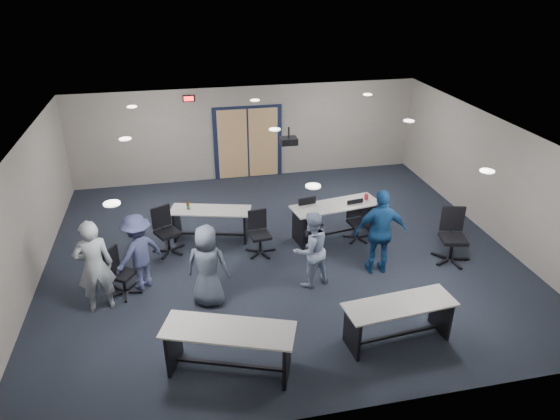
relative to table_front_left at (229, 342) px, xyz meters
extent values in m
plane|color=black|center=(1.51, 3.35, -0.56)|extent=(10.00, 10.00, 0.00)
cube|color=gray|center=(1.51, 7.85, 0.79)|extent=(10.00, 0.04, 2.70)
cube|color=gray|center=(1.51, -1.15, 0.79)|extent=(10.00, 0.04, 2.70)
cube|color=gray|center=(-3.49, 3.35, 0.79)|extent=(0.04, 9.00, 2.70)
cube|color=gray|center=(6.51, 3.35, 0.79)|extent=(0.04, 9.00, 2.70)
cube|color=white|center=(1.51, 3.35, 2.14)|extent=(10.00, 9.00, 0.04)
cube|color=#101832|center=(1.51, 7.82, 0.49)|extent=(2.00, 0.06, 2.20)
cube|color=tan|center=(1.06, 7.80, 0.49)|extent=(0.85, 0.04, 2.05)
cube|color=tan|center=(1.96, 7.80, 0.49)|extent=(0.85, 0.04, 2.05)
cube|color=black|center=(-0.09, 7.80, 1.89)|extent=(0.32, 0.05, 0.18)
cube|color=#FF0C0C|center=(-0.09, 7.77, 1.89)|extent=(0.26, 0.02, 0.12)
cylinder|color=black|center=(1.81, 3.85, 2.02)|extent=(0.04, 0.04, 0.24)
cube|color=black|center=(1.81, 3.85, 1.84)|extent=(0.35, 0.30, 0.14)
cylinder|color=black|center=(1.81, 3.70, 1.84)|extent=(0.08, 0.03, 0.08)
cube|color=#B6B3AC|center=(0.00, 0.00, 0.24)|extent=(2.13, 1.33, 0.03)
cube|color=black|center=(-0.84, 0.31, -0.17)|extent=(0.26, 0.60, 0.78)
cube|color=black|center=(0.84, -0.31, -0.17)|extent=(0.26, 0.60, 0.78)
cube|color=black|center=(0.00, 0.00, -0.45)|extent=(1.70, 0.67, 0.04)
cube|color=#B6B3AC|center=(2.84, 0.12, 0.19)|extent=(1.92, 0.79, 0.03)
cube|color=black|center=(2.01, 0.04, -0.19)|extent=(0.10, 0.58, 0.73)
cube|color=black|center=(3.67, 0.19, -0.19)|extent=(0.10, 0.58, 0.73)
cube|color=black|center=(2.84, 0.12, -0.46)|extent=(1.66, 0.20, 0.04)
cube|color=#B6B3AC|center=(0.09, 4.30, 0.16)|extent=(1.91, 1.06, 0.03)
cube|color=black|center=(-0.69, 4.51, -0.21)|extent=(0.19, 0.55, 0.71)
cube|color=black|center=(0.87, 4.09, -0.21)|extent=(0.19, 0.55, 0.71)
cube|color=black|center=(0.09, 4.30, -0.46)|extent=(1.57, 0.47, 0.04)
cube|color=#B6B3AC|center=(2.90, 3.77, 0.26)|extent=(2.14, 1.01, 0.03)
cube|color=black|center=(2.00, 3.62, -0.16)|extent=(0.16, 0.63, 0.80)
cube|color=black|center=(3.80, 3.92, -0.16)|extent=(0.16, 0.63, 0.80)
cube|color=black|center=(2.90, 3.77, -0.45)|extent=(1.81, 0.36, 0.05)
cylinder|color=red|center=(3.68, 3.91, 0.34)|extent=(0.09, 0.09, 0.14)
imported|color=#9BA3A9|center=(-2.15, 2.08, 0.35)|extent=(0.74, 0.57, 1.82)
imported|color=#4D576A|center=(-0.17, 1.84, 0.25)|extent=(0.91, 0.74, 1.62)
imported|color=#99ABCB|center=(1.85, 2.04, 0.23)|extent=(0.92, 0.81, 1.58)
imported|color=navy|center=(3.34, 2.20, 0.36)|extent=(1.12, 0.58, 1.83)
imported|color=#3A4169|center=(-1.42, 2.63, 0.23)|extent=(1.16, 1.09, 1.58)
camera|label=1|loc=(-0.47, -5.96, 5.21)|focal=32.00mm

